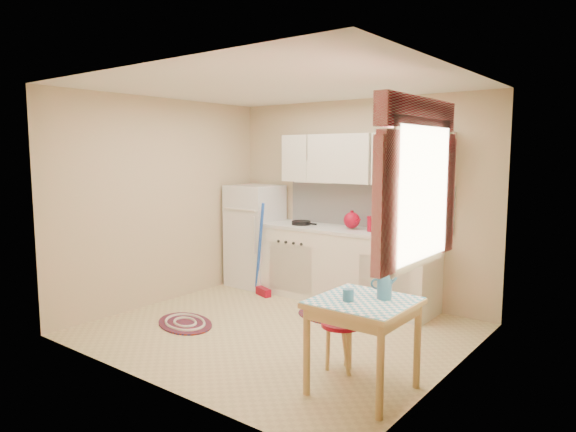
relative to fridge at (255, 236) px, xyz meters
The scene contains 14 objects.
room_shell 2.07m from the fridge, 32.79° to the right, with size 3.64×3.60×2.52m.
fridge is the anchor object (origin of this frame).
broom 0.57m from the fridge, 38.19° to the right, with size 0.28×0.12×1.20m, color blue, non-canonical shape.
base_cabinets 1.46m from the fridge, ahead, with size 2.25×0.60×0.88m, color #EEE7CF.
countertop 1.45m from the fridge, ahead, with size 2.27×0.62×0.04m, color silver.
frying_pan 0.83m from the fridge, ahead, with size 0.25×0.25×0.05m, color black.
red_kettle 1.55m from the fridge, ahead, with size 0.22×0.20×0.22m, color maroon, non-canonical shape.
red_canister 1.81m from the fridge, ahead, with size 0.11×0.11×0.16m, color maroon.
table 3.41m from the fridge, 34.60° to the right, with size 0.72×0.72×0.72m, color #D9B36C.
stool 3.04m from the fridge, 34.75° to the right, with size 0.34×0.34×0.42m, color maroon.
coffee_pot 3.43m from the fridge, 31.90° to the right, with size 0.14×0.12×0.28m, color #2B6386, non-canonical shape.
mug 3.39m from the fridge, 36.73° to the right, with size 0.08×0.08×0.10m, color #2B6386.
rug_center 1.84m from the fridge, 19.00° to the right, with size 0.82×0.55×0.02m, color maroon, non-canonical shape.
rug_left 1.92m from the fridge, 73.85° to the right, with size 0.79×0.53×0.02m, color maroon, non-canonical shape.
Camera 1 is at (3.24, -4.03, 1.84)m, focal length 32.00 mm.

